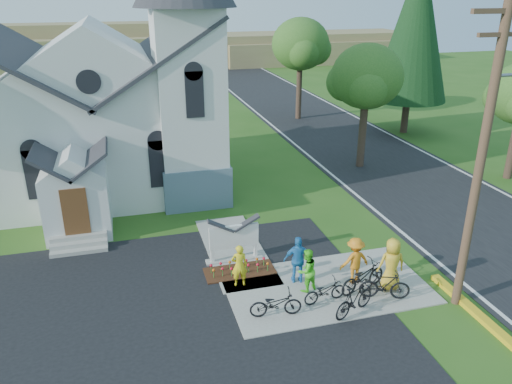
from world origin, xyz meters
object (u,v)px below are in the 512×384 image
object	(u,v)px
church_sign	(234,237)
bike_0	(276,304)
utility_pole	(485,148)
cyclist_4	(391,264)
cyclist_0	(239,265)
cyclist_3	(355,260)
bike_3	(385,285)
bike_1	(354,300)
bike_4	(363,277)
bike_2	(325,291)
cyclist_1	(307,270)
cyclist_2	(298,260)

from	to	relation	value
church_sign	bike_0	bearing A→B (deg)	-83.24
utility_pole	cyclist_4	distance (m)	4.94
cyclist_0	cyclist_3	bearing A→B (deg)	172.65
utility_pole	bike_3	bearing A→B (deg)	160.68
bike_0	bike_1	xyz separation A→B (m)	(2.45, -0.57, 0.09)
cyclist_3	bike_4	distance (m)	0.67
bike_1	cyclist_4	xyz separation A→B (m)	(1.85, 1.01, 0.43)
church_sign	bike_4	bearing A→B (deg)	-40.38
bike_3	bike_2	bearing A→B (deg)	100.52
utility_pole	cyclist_1	world-z (taller)	utility_pole
cyclist_2	bike_3	bearing A→B (deg)	156.94
cyclist_1	cyclist_3	bearing A→B (deg)	161.75
cyclist_2	bike_0	bearing A→B (deg)	64.04
cyclist_1	cyclist_0	bearing A→B (deg)	-44.33
cyclist_0	cyclist_4	world-z (taller)	cyclist_4
utility_pole	cyclist_0	bearing A→B (deg)	156.76
cyclist_1	bike_4	world-z (taller)	cyclist_1
utility_pole	bike_4	xyz separation A→B (m)	(-2.78, 1.48, -4.84)
utility_pole	bike_0	world-z (taller)	utility_pole
cyclist_1	bike_3	world-z (taller)	cyclist_1
cyclist_2	bike_4	size ratio (longest dim) A/B	0.90
cyclist_3	bike_2	bearing A→B (deg)	27.15
cyclist_2	cyclist_0	bearing A→B (deg)	3.22
church_sign	bike_1	xyz separation A→B (m)	(2.90, -4.40, -0.45)
bike_3	cyclist_0	bearing A→B (deg)	85.54
cyclist_0	bike_1	distance (m)	4.09
bike_4	bike_2	bearing A→B (deg)	82.84
bike_0	cyclist_3	distance (m)	3.52
cyclist_3	cyclist_4	size ratio (longest dim) A/B	0.89
bike_0	bike_2	world-z (taller)	bike_0
cyclist_2	cyclist_4	bearing A→B (deg)	169.53
bike_2	cyclist_4	distance (m)	2.55
church_sign	bike_1	bearing A→B (deg)	-56.62
utility_pole	cyclist_2	distance (m)	7.01
cyclist_0	bike_2	xyz separation A→B (m)	(2.49, -1.75, -0.38)
utility_pole	cyclist_3	bearing A→B (deg)	143.90
bike_1	bike_4	xyz separation A→B (m)	(0.89, 1.18, -0.02)
cyclist_1	cyclist_3	world-z (taller)	cyclist_3
bike_2	utility_pole	bearing A→B (deg)	-112.44
cyclist_2	bike_3	world-z (taller)	cyclist_2
cyclist_4	bike_0	bearing A→B (deg)	15.21
church_sign	cyclist_0	xyz separation A→B (m)	(-0.23, -1.78, -0.19)
bike_3	bike_4	xyz separation A→B (m)	(-0.47, 0.67, 0.00)
church_sign	cyclist_1	xyz separation A→B (m)	(1.91, -2.72, -0.19)
cyclist_4	bike_4	bearing A→B (deg)	-0.49
cyclist_2	bike_2	bearing A→B (deg)	120.23
church_sign	cyclist_3	distance (m)	4.58
bike_0	bike_1	world-z (taller)	bike_1
church_sign	bike_4	world-z (taller)	church_sign
church_sign	utility_pole	size ratio (longest dim) A/B	0.22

